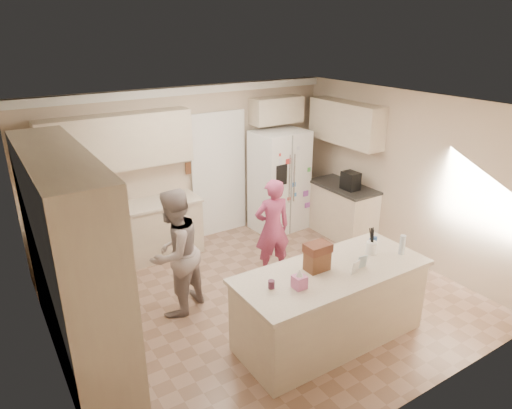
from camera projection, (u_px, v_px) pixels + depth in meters
floor at (264, 300)px, 6.22m from camera, size 5.20×4.60×0.02m
ceiling at (265, 106)px, 5.26m from camera, size 5.20×4.60×0.02m
wall_back at (188, 166)px, 7.56m from camera, size 5.20×0.02×2.60m
wall_front at (411, 297)px, 3.93m from camera, size 5.20×0.02×2.60m
wall_left at (41, 266)px, 4.44m from camera, size 0.02×4.60×2.60m
wall_right at (405, 177)px, 7.04m from camera, size 0.02×4.60×2.60m
crown_back at (185, 91)px, 7.07m from camera, size 5.20×0.08×0.12m
pantry_bank at (71, 260)px, 4.80m from camera, size 0.60×2.60×2.35m
back_base_cab at (131, 236)px, 7.05m from camera, size 2.20×0.60×0.88m
back_countertop at (128, 209)px, 6.88m from camera, size 2.24×0.63×0.04m
back_upper_cab at (118, 142)px, 6.62m from camera, size 2.20×0.35×0.80m
doorway_opening at (218, 176)px, 7.90m from camera, size 0.90×0.06×2.10m
doorway_casing at (219, 176)px, 7.87m from camera, size 1.02×0.03×2.22m
wall_frame_upper at (189, 152)px, 7.44m from camera, size 0.15×0.02×0.20m
wall_frame_lower at (190, 168)px, 7.54m from camera, size 0.15×0.02×0.20m
refrigerator at (279, 181)px, 8.10m from camera, size 0.94×0.76×1.80m
fridge_seam at (291, 187)px, 7.82m from camera, size 0.02×0.02×1.78m
fridge_dispenser at (281, 175)px, 7.61m from camera, size 0.22×0.03×0.35m
fridge_handle_l at (290, 179)px, 7.73m from camera, size 0.02×0.02×0.85m
fridge_handle_r at (294, 178)px, 7.78m from camera, size 0.02×0.02×0.85m
over_fridge_cab at (276, 110)px, 7.94m from camera, size 0.95×0.35×0.45m
right_base_cab at (342, 211)px, 7.99m from camera, size 0.60×1.20×0.88m
right_countertop at (343, 187)px, 7.82m from camera, size 0.63×1.24×0.04m
right_upper_cab at (346, 123)px, 7.66m from camera, size 0.35×1.50×0.70m
coffee_maker at (351, 181)px, 7.58m from camera, size 0.22×0.28×0.30m
island_base at (330, 306)px, 5.29m from camera, size 2.20×0.90×0.88m
island_top at (333, 272)px, 5.13m from camera, size 2.28×0.96×0.05m
utensil_crock at (372, 248)px, 5.45m from camera, size 0.13×0.13×0.15m
tissue_box at (299, 282)px, 4.74m from camera, size 0.13×0.13×0.14m
tissue_plume at (300, 273)px, 4.70m from camera, size 0.08×0.08×0.08m
dollhouse_body at (317, 261)px, 5.08m from camera, size 0.26×0.18×0.22m
dollhouse_roof at (318, 248)px, 5.02m from camera, size 0.28×0.20×0.10m
jam_jar at (271, 284)px, 4.74m from camera, size 0.07×0.07×0.09m
greeting_card_a at (356, 267)px, 5.00m from camera, size 0.12×0.06×0.16m
greeting_card_b at (362, 262)px, 5.12m from camera, size 0.12×0.05×0.16m
water_bottle at (402, 245)px, 5.43m from camera, size 0.07×0.07×0.24m
shaker_salt at (371, 241)px, 5.68m from camera, size 0.05×0.05×0.09m
shaker_pepper at (375, 240)px, 5.72m from camera, size 0.05×0.05×0.09m
teen_boy at (175, 253)px, 5.69m from camera, size 1.01×0.95×1.67m
teen_girl at (272, 228)px, 6.61m from camera, size 0.60×0.45×1.49m
fridge_magnets at (291, 187)px, 7.81m from camera, size 0.76×0.02×1.44m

